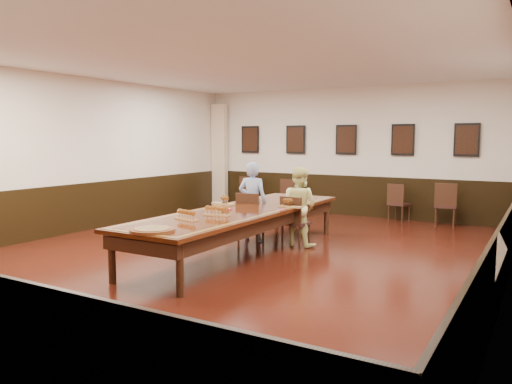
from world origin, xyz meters
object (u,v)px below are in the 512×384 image
Objects in this scene: spare_chair_b at (290,195)px; person_woman at (299,206)px; chair_woman at (296,221)px; conference_table at (241,218)px; spare_chair_d at (446,205)px; person_man at (253,202)px; chair_man at (251,217)px; spare_chair_a at (249,193)px; carved_platter at (152,230)px; spare_chair_c at (399,203)px.

person_woman reaches higher than spare_chair_b.
person_woman is (1.98, -3.63, 0.28)m from spare_chair_b.
chair_woman is 1.14m from conference_table.
spare_chair_d is 0.68× the size of person_woman.
chair_man is at bearing 90.00° from person_man.
chair_woman is 0.95× the size of spare_chair_d.
carved_platter is at bearing 103.82° from spare_chair_a.
chair_woman is 0.18× the size of conference_table.
spare_chair_a is at bearing -69.85° from chair_man.
chair_woman is at bearing 61.21° from conference_table.
carved_platter is (0.07, -2.24, 0.16)m from conference_table.
spare_chair_a is at bearing -43.91° from person_woman.
person_woman is at bearing 118.04° from spare_chair_b.
chair_man is at bearing 11.07° from chair_woman.
person_man reaches higher than spare_chair_a.
carved_platter is at bearing 86.19° from person_man.
spare_chair_a is 0.63× the size of person_woman.
conference_table is at bearing 91.84° from carved_platter.
chair_man is at bearing 45.66° from spare_chair_d.
chair_woman is 3.77m from spare_chair_c.
chair_man reaches higher than chair_woman.
chair_man reaches higher than conference_table.
person_man reaches higher than person_woman.
spare_chair_d is 1.33× the size of carved_platter.
person_woman is (0.91, 0.10, -0.04)m from person_man.
conference_table is 2.24m from carved_platter.
spare_chair_a is at bearing 13.25° from spare_chair_c.
chair_man reaches higher than spare_chair_a.
spare_chair_a is 5.37m from conference_table.
person_man is (-0.02, 0.10, 0.28)m from chair_man.
conference_table is at bearing 54.65° from spare_chair_d.
person_man is 3.25m from carved_platter.
person_man reaches higher than carved_platter.
chair_woman is 0.28m from person_woman.
chair_woman is at bearing 81.69° from carved_platter.
carved_platter reaches higher than conference_table.
carved_platter is at bearing 101.64° from spare_chair_b.
spare_chair_b is at bearing 174.72° from spare_chair_a.
spare_chair_c is at bearing -99.76° from person_woman.
spare_chair_a is 0.18× the size of conference_table.
spare_chair_b is 4.15m from person_woman.
spare_chair_d is 7.18m from carved_platter.
person_man reaches higher than chair_man.
person_man is (2.30, -3.69, 0.30)m from spare_chair_a.
person_man is at bearing 4.70° from chair_woman.
person_woman reaches higher than spare_chair_c.
spare_chair_d reaches higher than spare_chair_c.
spare_chair_c is 0.18× the size of conference_table.
conference_table is at bearing 99.46° from chair_man.
spare_chair_c is at bearing -13.39° from spare_chair_d.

